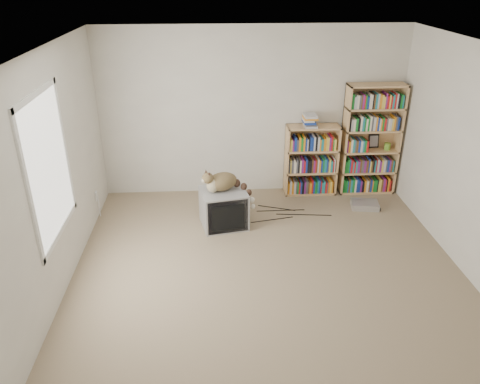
{
  "coord_description": "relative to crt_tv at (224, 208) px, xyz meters",
  "views": [
    {
      "loc": [
        -0.61,
        -4.2,
        3.19
      ],
      "look_at": [
        -0.28,
        1.0,
        0.68
      ],
      "focal_mm": 35.0,
      "sensor_mm": 36.0,
      "label": 1
    }
  ],
  "objects": [
    {
      "name": "floor",
      "position": [
        0.48,
        -1.4,
        -0.25
      ],
      "size": [
        4.5,
        5.0,
        0.01
      ],
      "primitive_type": "cube",
      "color": "gray",
      "rests_on": "ground"
    },
    {
      "name": "wall_back",
      "position": [
        0.48,
        1.1,
        1.0
      ],
      "size": [
        4.5,
        0.02,
        2.5
      ],
      "primitive_type": "cube",
      "color": "beige",
      "rests_on": "floor"
    },
    {
      "name": "wall_front",
      "position": [
        0.48,
        -3.9,
        1.0
      ],
      "size": [
        4.5,
        0.02,
        2.5
      ],
      "primitive_type": "cube",
      "color": "beige",
      "rests_on": "floor"
    },
    {
      "name": "wall_left",
      "position": [
        -1.77,
        -1.4,
        1.0
      ],
      "size": [
        0.02,
        5.0,
        2.5
      ],
      "primitive_type": "cube",
      "color": "beige",
      "rests_on": "floor"
    },
    {
      "name": "ceiling",
      "position": [
        0.48,
        -1.4,
        2.25
      ],
      "size": [
        4.5,
        5.0,
        0.02
      ],
      "primitive_type": "cube",
      "color": "white",
      "rests_on": "wall_back"
    },
    {
      "name": "window",
      "position": [
        -1.76,
        -1.2,
        1.15
      ],
      "size": [
        0.02,
        1.22,
        1.52
      ],
      "primitive_type": "cube",
      "color": "white",
      "rests_on": "wall_left"
    },
    {
      "name": "crt_tv",
      "position": [
        0.0,
        0.0,
        0.0
      ],
      "size": [
        0.68,
        0.63,
        0.51
      ],
      "rotation": [
        0.0,
        0.0,
        0.19
      ],
      "color": "gray",
      "rests_on": "floor"
    },
    {
      "name": "cat",
      "position": [
        0.04,
        0.02,
        0.34
      ],
      "size": [
        0.74,
        0.46,
        0.52
      ],
      "rotation": [
        0.0,
        0.0,
        0.48
      ],
      "color": "#382A16",
      "rests_on": "crt_tv"
    },
    {
      "name": "bookcase_tall",
      "position": [
        2.26,
        0.96,
        0.55
      ],
      "size": [
        0.84,
        0.3,
        1.68
      ],
      "color": "tan",
      "rests_on": "floor"
    },
    {
      "name": "bookcase_short",
      "position": [
        1.37,
        0.96,
        0.24
      ],
      "size": [
        0.79,
        0.3,
        1.08
      ],
      "color": "tan",
      "rests_on": "floor"
    },
    {
      "name": "book_stack",
      "position": [
        1.3,
        0.92,
        0.92
      ],
      "size": [
        0.22,
        0.28,
        0.18
      ],
      "primitive_type": "cube",
      "color": "red",
      "rests_on": "bookcase_short"
    },
    {
      "name": "green_mug",
      "position": [
        2.52,
        0.94,
        0.49
      ],
      "size": [
        0.09,
        0.09,
        0.1
      ],
      "primitive_type": "cylinder",
      "color": "#6DAB31",
      "rests_on": "bookcase_tall"
    },
    {
      "name": "framed_print",
      "position": [
        2.34,
        1.04,
        0.54
      ],
      "size": [
        0.16,
        0.05,
        0.21
      ],
      "primitive_type": "cube",
      "rotation": [
        -0.17,
        0.0,
        0.0
      ],
      "color": "black",
      "rests_on": "bookcase_tall"
    },
    {
      "name": "dvd_player",
      "position": [
        2.08,
        0.37,
        -0.21
      ],
      "size": [
        0.43,
        0.34,
        0.09
      ],
      "primitive_type": "cube",
      "rotation": [
        0.0,
        0.0,
        -0.16
      ],
      "color": "silver",
      "rests_on": "floor"
    },
    {
      "name": "wall_outlet",
      "position": [
        -1.76,
        0.34,
        0.07
      ],
      "size": [
        0.01,
        0.08,
        0.13
      ],
      "primitive_type": "cube",
      "color": "silver",
      "rests_on": "wall_left"
    },
    {
      "name": "floor_cables",
      "position": [
        0.88,
        0.36,
        -0.25
      ],
      "size": [
        1.2,
        0.7,
        0.01
      ],
      "primitive_type": null,
      "color": "black",
      "rests_on": "floor"
    }
  ]
}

